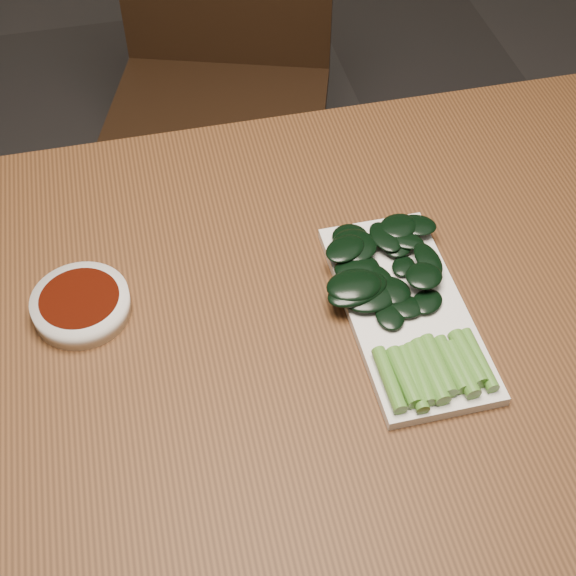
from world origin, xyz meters
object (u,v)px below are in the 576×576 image
Objects in this scene: table at (277,361)px; chair_far at (220,80)px; gai_lan at (395,299)px; sauce_bowl at (81,304)px; serving_plate at (406,310)px.

table is 1.57× the size of chair_far.
chair_far is at bearing 95.03° from gai_lan.
sauce_bowl is 0.40m from serving_plate.
sauce_bowl is (-0.23, 0.08, 0.09)m from table.
gai_lan reaches higher than serving_plate.
gai_lan is at bearing -66.66° from chair_far.
gai_lan is at bearing -3.85° from table.
serving_plate is (0.39, -0.09, -0.01)m from sauce_bowl.
gai_lan reaches higher than table.
gai_lan is at bearing 155.69° from serving_plate.
serving_plate reaches higher than table.
sauce_bowl is 0.39× the size of gai_lan.
chair_far reaches higher than serving_plate.
serving_plate is (0.16, -0.02, 0.08)m from table.
chair_far reaches higher than sauce_bowl.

